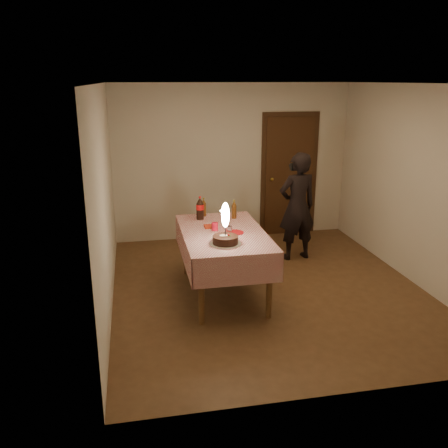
{
  "coord_description": "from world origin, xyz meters",
  "views": [
    {
      "loc": [
        -1.67,
        -5.52,
        2.65
      ],
      "look_at": [
        -0.6,
        -0.09,
        0.95
      ],
      "focal_mm": 38.0,
      "sensor_mm": 36.0,
      "label": 1
    }
  ],
  "objects_px": {
    "red_plate": "(235,232)",
    "photographer": "(297,207)",
    "dining_table": "(223,240)",
    "clear_cup": "(229,230)",
    "birthday_cake": "(225,234)",
    "red_cup": "(215,227)",
    "amber_bottle_right": "(234,210)",
    "amber_bottle_left": "(204,208)",
    "cola_bottle": "(200,208)"
  },
  "relations": [
    {
      "from": "amber_bottle_right",
      "to": "photographer",
      "type": "bearing_deg",
      "value": 24.3
    },
    {
      "from": "cola_bottle",
      "to": "red_plate",
      "type": "bearing_deg",
      "value": -63.28
    },
    {
      "from": "birthday_cake",
      "to": "cola_bottle",
      "type": "relative_size",
      "value": 1.54
    },
    {
      "from": "red_plate",
      "to": "photographer",
      "type": "height_order",
      "value": "photographer"
    },
    {
      "from": "birthday_cake",
      "to": "red_cup",
      "type": "distance_m",
      "value": 0.52
    },
    {
      "from": "red_plate",
      "to": "clear_cup",
      "type": "relative_size",
      "value": 2.44
    },
    {
      "from": "dining_table",
      "to": "birthday_cake",
      "type": "relative_size",
      "value": 3.52
    },
    {
      "from": "dining_table",
      "to": "photographer",
      "type": "xyz_separation_m",
      "value": [
        1.33,
        1.03,
        0.09
      ]
    },
    {
      "from": "red_cup",
      "to": "amber_bottle_left",
      "type": "distance_m",
      "value": 0.68
    },
    {
      "from": "dining_table",
      "to": "amber_bottle_right",
      "type": "bearing_deg",
      "value": 65.0
    },
    {
      "from": "dining_table",
      "to": "red_cup",
      "type": "height_order",
      "value": "red_cup"
    },
    {
      "from": "red_cup",
      "to": "amber_bottle_right",
      "type": "xyz_separation_m",
      "value": [
        0.35,
        0.48,
        0.07
      ]
    },
    {
      "from": "red_cup",
      "to": "birthday_cake",
      "type": "bearing_deg",
      "value": -86.5
    },
    {
      "from": "red_plate",
      "to": "clear_cup",
      "type": "height_order",
      "value": "clear_cup"
    },
    {
      "from": "amber_bottle_left",
      "to": "birthday_cake",
      "type": "bearing_deg",
      "value": -86.8
    },
    {
      "from": "cola_bottle",
      "to": "amber_bottle_left",
      "type": "height_order",
      "value": "cola_bottle"
    },
    {
      "from": "red_plate",
      "to": "photographer",
      "type": "relative_size",
      "value": 0.13
    },
    {
      "from": "clear_cup",
      "to": "photographer",
      "type": "height_order",
      "value": "photographer"
    },
    {
      "from": "red_cup",
      "to": "cola_bottle",
      "type": "bearing_deg",
      "value": 101.65
    },
    {
      "from": "birthday_cake",
      "to": "red_plate",
      "type": "bearing_deg",
      "value": 62.88
    },
    {
      "from": "photographer",
      "to": "red_cup",
      "type": "bearing_deg",
      "value": -145.8
    },
    {
      "from": "clear_cup",
      "to": "amber_bottle_right",
      "type": "bearing_deg",
      "value": 72.47
    },
    {
      "from": "birthday_cake",
      "to": "clear_cup",
      "type": "distance_m",
      "value": 0.39
    },
    {
      "from": "dining_table",
      "to": "red_cup",
      "type": "relative_size",
      "value": 17.2
    },
    {
      "from": "photographer",
      "to": "clear_cup",
      "type": "bearing_deg",
      "value": -138.76
    },
    {
      "from": "red_cup",
      "to": "clear_cup",
      "type": "relative_size",
      "value": 1.11
    },
    {
      "from": "birthday_cake",
      "to": "photographer",
      "type": "xyz_separation_m",
      "value": [
        1.39,
        1.49,
        -0.13
      ]
    },
    {
      "from": "dining_table",
      "to": "clear_cup",
      "type": "bearing_deg",
      "value": -55.94
    },
    {
      "from": "red_cup",
      "to": "amber_bottle_right",
      "type": "height_order",
      "value": "amber_bottle_right"
    },
    {
      "from": "dining_table",
      "to": "amber_bottle_right",
      "type": "xyz_separation_m",
      "value": [
        0.26,
        0.55,
        0.23
      ]
    },
    {
      "from": "red_cup",
      "to": "cola_bottle",
      "type": "xyz_separation_m",
      "value": [
        -0.11,
        0.53,
        0.1
      ]
    },
    {
      "from": "clear_cup",
      "to": "cola_bottle",
      "type": "relative_size",
      "value": 0.28
    },
    {
      "from": "dining_table",
      "to": "amber_bottle_right",
      "type": "height_order",
      "value": "amber_bottle_right"
    },
    {
      "from": "birthday_cake",
      "to": "red_plate",
      "type": "relative_size",
      "value": 2.22
    },
    {
      "from": "cola_bottle",
      "to": "amber_bottle_right",
      "type": "bearing_deg",
      "value": -5.38
    },
    {
      "from": "red_plate",
      "to": "red_cup",
      "type": "height_order",
      "value": "red_cup"
    },
    {
      "from": "birthday_cake",
      "to": "red_cup",
      "type": "bearing_deg",
      "value": 93.5
    },
    {
      "from": "red_plate",
      "to": "clear_cup",
      "type": "bearing_deg",
      "value": -171.81
    },
    {
      "from": "clear_cup",
      "to": "dining_table",
      "type": "bearing_deg",
      "value": 124.06
    },
    {
      "from": "red_cup",
      "to": "photographer",
      "type": "distance_m",
      "value": 1.72
    },
    {
      "from": "red_plate",
      "to": "dining_table",
      "type": "bearing_deg",
      "value": 151.22
    },
    {
      "from": "dining_table",
      "to": "red_cup",
      "type": "xyz_separation_m",
      "value": [
        -0.09,
        0.07,
        0.16
      ]
    },
    {
      "from": "red_cup",
      "to": "photographer",
      "type": "relative_size",
      "value": 0.06
    },
    {
      "from": "amber_bottle_right",
      "to": "photographer",
      "type": "height_order",
      "value": "photographer"
    },
    {
      "from": "birthday_cake",
      "to": "dining_table",
      "type": "bearing_deg",
      "value": 82.11
    },
    {
      "from": "amber_bottle_right",
      "to": "photographer",
      "type": "relative_size",
      "value": 0.16
    },
    {
      "from": "cola_bottle",
      "to": "amber_bottle_left",
      "type": "distance_m",
      "value": 0.17
    },
    {
      "from": "birthday_cake",
      "to": "amber_bottle_right",
      "type": "relative_size",
      "value": 1.92
    },
    {
      "from": "clear_cup",
      "to": "amber_bottle_left",
      "type": "bearing_deg",
      "value": 102.64
    },
    {
      "from": "photographer",
      "to": "dining_table",
      "type": "bearing_deg",
      "value": -142.15
    }
  ]
}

